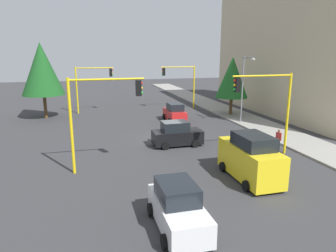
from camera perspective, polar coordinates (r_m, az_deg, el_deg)
The scene contains 16 objects.
ground_plane at distance 26.84m, azimuth -0.30°, elevation -2.41°, with size 120.00×120.00×0.00m, color #353538.
sidewalk_kerb at distance 35.24m, azimuth 14.28°, elevation 1.15°, with size 80.00×4.00×0.15m, color gray.
lane_arrow_near at distance 15.73m, azimuth -0.15°, elevation -14.33°, with size 2.40×1.10×1.10m.
apartment_block at distance 41.26m, azimuth 23.01°, elevation 13.30°, with size 25.52×9.30×15.92m.
traffic_signal_near_left at distance 22.83m, azimuth 17.80°, elevation 4.83°, with size 0.36×4.59×5.91m.
traffic_signal_far_left at distance 40.98m, azimuth 2.41°, elevation 8.73°, with size 0.36×4.59×5.60m.
traffic_signal_far_right at distance 39.11m, azimuth -13.87°, elevation 8.14°, with size 0.36×4.59×5.61m.
traffic_signal_near_right at distance 19.24m, azimuth -12.37°, elevation 3.64°, with size 0.36×4.59×5.90m.
street_lamp_curbside at distance 32.78m, azimuth 13.90°, elevation 7.84°, with size 2.15×0.28×7.00m.
tree_opposite_side at distance 37.27m, azimuth -22.21°, elevation 9.69°, with size 4.59×4.59×8.41m.
tree_roadside_mid at distance 37.01m, azimuth 11.72°, elevation 8.76°, with size 3.76×3.76×6.85m.
delivery_van_yellow at distance 18.83m, azimuth 14.90°, elevation -5.78°, with size 4.80×2.22×2.77m.
car_black at distance 24.83m, azimuth 1.63°, elevation -1.58°, with size 2.07×3.94×1.98m.
car_red at distance 33.60m, azimuth 1.24°, elevation 2.40°, with size 3.89×1.98×1.98m.
car_white at distance 13.60m, azimuth 1.81°, elevation -14.83°, with size 4.15×2.07×1.98m.
pedestrian_crossing at distance 24.82m, azimuth 19.64°, elevation -2.36°, with size 0.40×0.24×1.70m.
Camera 1 is at (24.96, -6.58, 7.34)m, focal length 33.12 mm.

